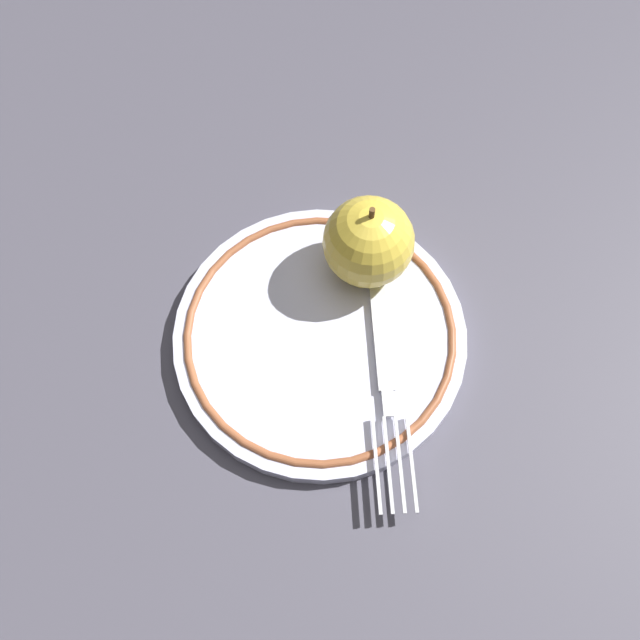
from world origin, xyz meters
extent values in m
plane|color=#494753|center=(0.00, 0.00, 0.00)|extent=(2.00, 2.00, 0.00)
cylinder|color=silver|center=(-0.02, -0.01, 0.01)|extent=(0.22, 0.22, 0.01)
torus|color=#995533|center=(-0.02, -0.01, 0.01)|extent=(0.20, 0.20, 0.01)
sphere|color=gold|center=(0.02, 0.05, 0.05)|extent=(0.07, 0.07, 0.07)
cylinder|color=brown|center=(0.02, 0.05, 0.09)|extent=(0.00, 0.00, 0.01)
cube|color=silver|center=(0.03, -0.01, 0.02)|extent=(0.01, 0.10, 0.00)
cube|color=silver|center=(0.03, -0.07, 0.02)|extent=(0.01, 0.02, 0.00)
cube|color=silver|center=(0.02, -0.11, 0.02)|extent=(0.00, 0.07, 0.00)
cube|color=silver|center=(0.03, -0.11, 0.02)|extent=(0.00, 0.07, 0.00)
cube|color=silver|center=(0.03, -0.11, 0.02)|extent=(0.00, 0.07, 0.00)
cube|color=silver|center=(0.04, -0.11, 0.02)|extent=(0.00, 0.07, 0.00)
camera|label=1|loc=(-0.02, -0.22, 0.50)|focal=40.00mm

